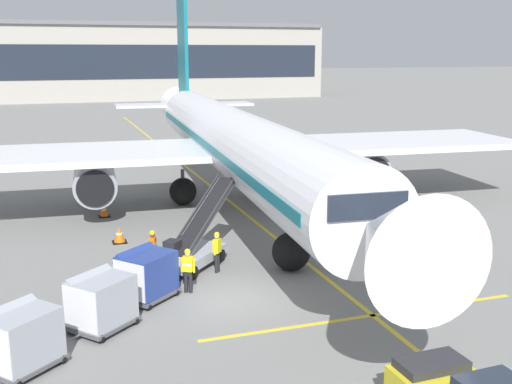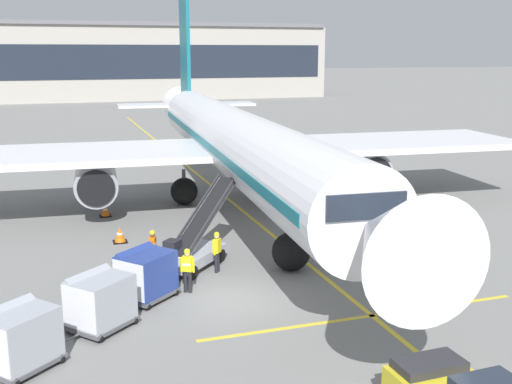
# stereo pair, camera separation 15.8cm
# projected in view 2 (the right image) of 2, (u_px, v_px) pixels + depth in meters

# --- Properties ---
(ground_plane) EXTENTS (600.00, 600.00, 0.00)m
(ground_plane) POSITION_uv_depth(u_px,v_px,m) (230.00, 300.00, 23.07)
(ground_plane) COLOR slate
(parked_airplane) EXTENTS (36.10, 45.66, 15.52)m
(parked_airplane) POSITION_uv_depth(u_px,v_px,m) (232.00, 141.00, 36.40)
(parked_airplane) COLOR white
(parked_airplane) RESTS_ON ground
(belt_loader) EXTENTS (4.42, 4.55, 3.45)m
(belt_loader) POSITION_uv_depth(u_px,v_px,m) (194.00, 245.00, 26.57)
(belt_loader) COLOR #A3A8B2
(belt_loader) RESTS_ON ground
(baggage_cart_lead) EXTENTS (2.60, 2.52, 1.91)m
(baggage_cart_lead) POSITION_uv_depth(u_px,v_px,m) (145.00, 273.00, 22.98)
(baggage_cart_lead) COLOR #515156
(baggage_cart_lead) RESTS_ON ground
(baggage_cart_second) EXTENTS (2.60, 2.52, 1.91)m
(baggage_cart_second) POSITION_uv_depth(u_px,v_px,m) (99.00, 300.00, 20.51)
(baggage_cart_second) COLOR #515156
(baggage_cart_second) RESTS_ON ground
(baggage_cart_third) EXTENTS (2.60, 2.52, 1.91)m
(baggage_cart_third) POSITION_uv_depth(u_px,v_px,m) (19.00, 337.00, 17.88)
(baggage_cart_third) COLOR #515156
(baggage_cart_third) RESTS_ON ground
(ground_crew_by_loader) EXTENTS (0.51, 0.39, 1.74)m
(ground_crew_by_loader) POSITION_uv_depth(u_px,v_px,m) (187.00, 268.00, 23.60)
(ground_crew_by_loader) COLOR black
(ground_crew_by_loader) RESTS_ON ground
(ground_crew_by_carts) EXTENTS (0.43, 0.46, 1.74)m
(ground_crew_by_carts) POSITION_uv_depth(u_px,v_px,m) (217.00, 249.00, 25.79)
(ground_crew_by_carts) COLOR black
(ground_crew_by_carts) RESTS_ON ground
(ground_crew_marshaller) EXTENTS (0.37, 0.54, 1.74)m
(ground_crew_marshaller) POSITION_uv_depth(u_px,v_px,m) (153.00, 247.00, 26.04)
(ground_crew_marshaller) COLOR #514C42
(ground_crew_marshaller) RESTS_ON ground
(safety_cone_engine_keepout) EXTENTS (0.68, 0.68, 0.76)m
(safety_cone_engine_keepout) POSITION_uv_depth(u_px,v_px,m) (120.00, 235.00, 29.99)
(safety_cone_engine_keepout) COLOR black
(safety_cone_engine_keepout) RESTS_ON ground
(safety_cone_wingtip) EXTENTS (0.62, 0.62, 0.70)m
(safety_cone_wingtip) POSITION_uv_depth(u_px,v_px,m) (105.00, 210.00, 34.72)
(safety_cone_wingtip) COLOR black
(safety_cone_wingtip) RESTS_ON ground
(apron_guidance_line_lead_in) EXTENTS (0.20, 110.00, 0.01)m
(apron_guidance_line_lead_in) POSITION_uv_depth(u_px,v_px,m) (240.00, 208.00, 36.54)
(apron_guidance_line_lead_in) COLOR yellow
(apron_guidance_line_lead_in) RESTS_ON ground
(apron_guidance_line_stop_bar) EXTENTS (12.00, 0.20, 0.01)m
(apron_guidance_line_stop_bar) POSITION_uv_depth(u_px,v_px,m) (365.00, 317.00, 21.62)
(apron_guidance_line_stop_bar) COLOR yellow
(apron_guidance_line_stop_bar) RESTS_ON ground
(terminal_building) EXTENTS (98.57, 19.55, 14.33)m
(terminal_building) POSITION_uv_depth(u_px,v_px,m) (68.00, 62.00, 118.94)
(terminal_building) COLOR #A8A399
(terminal_building) RESTS_ON ground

